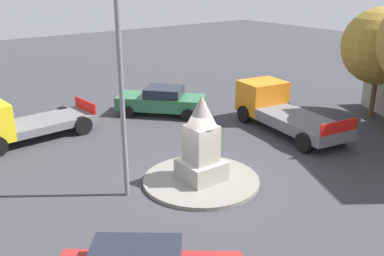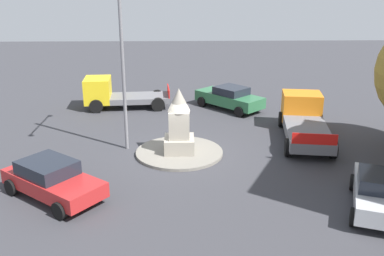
# 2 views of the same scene
# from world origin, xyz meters

# --- Properties ---
(ground_plane) EXTENTS (80.00, 80.00, 0.00)m
(ground_plane) POSITION_xyz_m (0.00, 0.00, 0.00)
(ground_plane) COLOR #38383D
(traffic_island) EXTENTS (4.13, 4.13, 0.14)m
(traffic_island) POSITION_xyz_m (0.00, 0.00, 0.07)
(traffic_island) COLOR gray
(traffic_island) RESTS_ON ground
(monument) EXTENTS (1.39, 1.39, 3.05)m
(monument) POSITION_xyz_m (0.00, 0.00, 1.49)
(monument) COLOR #9E9687
(monument) RESTS_ON traffic_island
(streetlamp) EXTENTS (3.74, 0.28, 8.22)m
(streetlamp) POSITION_xyz_m (-0.75, -2.56, 4.97)
(streetlamp) COLOR slate
(streetlamp) RESTS_ON ground
(car_green_waiting) EXTENTS (4.49, 4.32, 1.46)m
(car_green_waiting) POSITION_xyz_m (-7.41, 3.19, 0.75)
(car_green_waiting) COLOR #2D6B42
(car_green_waiting) RESTS_ON ground
(truck_orange_parked_right) EXTENTS (6.23, 3.09, 1.97)m
(truck_orange_parked_right) POSITION_xyz_m (-2.30, 6.53, 0.92)
(truck_orange_parked_right) COLOR orange
(truck_orange_parked_right) RESTS_ON ground
(truck_yellow_near_island) EXTENTS (2.65, 5.45, 1.97)m
(truck_yellow_near_island) POSITION_xyz_m (-7.87, -4.15, 0.93)
(truck_yellow_near_island) COLOR yellow
(truck_yellow_near_island) RESTS_ON ground
(tree_mid_cluster) EXTENTS (3.77, 3.77, 5.51)m
(tree_mid_cluster) POSITION_xyz_m (-0.66, 11.64, 3.61)
(tree_mid_cluster) COLOR brown
(tree_mid_cluster) RESTS_ON ground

